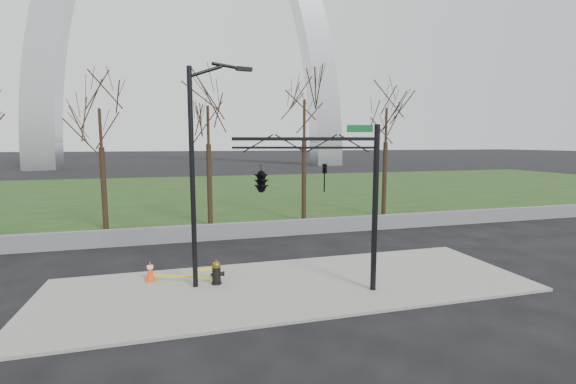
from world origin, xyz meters
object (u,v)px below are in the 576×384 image
object	(u,v)px
traffic_cone	(150,271)
traffic_signal_mast	(283,178)
fire_hydrant	(217,273)
street_light	(198,162)

from	to	relation	value
traffic_cone	traffic_signal_mast	xyz separation A→B (m)	(4.68, -2.28, 3.66)
fire_hydrant	traffic_cone	size ratio (longest dim) A/B	1.19
fire_hydrant	traffic_signal_mast	xyz separation A→B (m)	(2.25, -1.25, 3.62)
street_light	traffic_signal_mast	xyz separation A→B (m)	(2.81, -1.23, -0.55)
street_light	traffic_cone	bearing A→B (deg)	140.36
fire_hydrant	street_light	size ratio (longest dim) A/B	0.11
fire_hydrant	street_light	xyz separation A→B (m)	(-0.56, -0.02, 4.17)
traffic_cone	street_light	distance (m)	4.72
fire_hydrant	traffic_signal_mast	bearing A→B (deg)	-20.42
street_light	fire_hydrant	bearing A→B (deg)	-8.45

